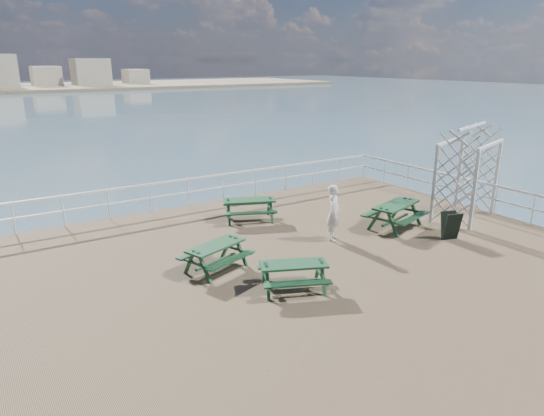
{
  "coord_description": "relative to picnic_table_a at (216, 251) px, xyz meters",
  "views": [
    {
      "loc": [
        -6.79,
        -9.72,
        5.31
      ],
      "look_at": [
        0.61,
        1.92,
        1.1
      ],
      "focal_mm": 32.0,
      "sensor_mm": 36.0,
      "label": 1
    }
  ],
  "objects": [
    {
      "name": "person",
      "position": [
        4.04,
        0.09,
        0.36
      ],
      "size": [
        0.74,
        0.74,
        1.74
      ],
      "primitive_type": "imported",
      "rotation": [
        0.0,
        0.0,
        0.78
      ],
      "color": "silver",
      "rests_on": "ground"
    },
    {
      "name": "picnic_table_c",
      "position": [
        6.49,
        -0.13,
        0.08
      ],
      "size": [
        2.24,
        1.99,
        0.92
      ],
      "rotation": [
        0.0,
        0.0,
        0.28
      ],
      "color": "#153A1D",
      "rests_on": "ground"
    },
    {
      "name": "sea_backdrop",
      "position": [
        14.23,
        133.02,
        -1.02
      ],
      "size": [
        300.0,
        300.0,
        9.2
      ],
      "color": "#466476",
      "rests_on": "ground"
    },
    {
      "name": "trellis_arbor",
      "position": [
        9.3,
        -0.64,
        0.93
      ],
      "size": [
        2.91,
        2.13,
        3.24
      ],
      "rotation": [
        0.0,
        0.0,
        0.31
      ],
      "color": "white",
      "rests_on": "ground"
    },
    {
      "name": "railing",
      "position": [
        1.62,
        1.53,
        0.36
      ],
      "size": [
        17.77,
        13.76,
        1.1
      ],
      "color": "white",
      "rests_on": "ground"
    },
    {
      "name": "ground",
      "position": [
        1.7,
        -1.04,
        -0.66
      ],
      "size": [
        18.0,
        14.0,
        0.3
      ],
      "primitive_type": "cube",
      "color": "brown",
      "rests_on": "ground"
    },
    {
      "name": "picnic_table_b",
      "position": [
        2.81,
        3.13,
        0.03
      ],
      "size": [
        2.15,
        1.97,
        0.85
      ],
      "rotation": [
        0.0,
        0.0,
        -0.4
      ],
      "color": "#153A1D",
      "rests_on": "ground"
    },
    {
      "name": "picnic_table_a",
      "position": [
        0.0,
        0.0,
        0.0
      ],
      "size": [
        1.98,
        1.78,
        0.8
      ],
      "rotation": [
        0.0,
        0.0,
        0.33
      ],
      "color": "#153A1D",
      "rests_on": "ground"
    },
    {
      "name": "picnic_table_d",
      "position": [
        1.05,
        -2.06,
        -0.01
      ],
      "size": [
        1.98,
        1.82,
        0.78
      ],
      "rotation": [
        0.0,
        0.0,
        -0.41
      ],
      "color": "#153A1D",
      "rests_on": "ground"
    },
    {
      "name": "sandwich_board",
      "position": [
        7.1,
        -1.83,
        -0.08
      ],
      "size": [
        0.63,
        0.54,
        0.89
      ],
      "rotation": [
        0.0,
        0.0,
        -0.3
      ],
      "color": "black",
      "rests_on": "ground"
    }
  ]
}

